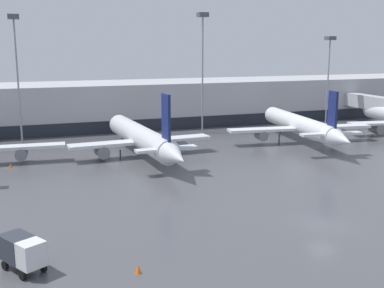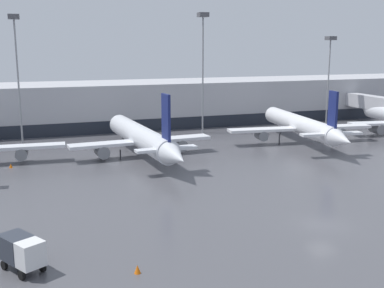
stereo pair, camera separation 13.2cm
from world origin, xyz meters
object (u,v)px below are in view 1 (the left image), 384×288
object	(u,v)px
parked_jet_0	(142,138)
traffic_cone_3	(11,166)
traffic_cone_1	(138,269)
traffic_cone_2	(174,149)
apron_light_mast_2	(203,41)
service_truck_0	(22,250)
apron_light_mast_0	(15,45)
apron_light_mast_4	(329,55)
parked_jet_4	(301,125)

from	to	relation	value
parked_jet_0	traffic_cone_3	size ratio (longest dim) A/B	58.28
parked_jet_0	traffic_cone_3	world-z (taller)	parked_jet_0
traffic_cone_1	parked_jet_0	bearing A→B (deg)	75.96
traffic_cone_1	traffic_cone_3	xyz separation A→B (m)	(-9.30, 36.15, -0.03)
traffic_cone_2	apron_light_mast_2	distance (m)	23.93
traffic_cone_2	traffic_cone_3	bearing A→B (deg)	-173.87
parked_jet_0	service_truck_0	world-z (taller)	parked_jet_0
traffic_cone_2	apron_light_mast_2	world-z (taller)	apron_light_mast_2
apron_light_mast_0	parked_jet_0	bearing A→B (deg)	-44.08
service_truck_0	apron_light_mast_4	world-z (taller)	apron_light_mast_4
parked_jet_4	apron_light_mast_2	bearing A→B (deg)	46.68
traffic_cone_3	apron_light_mast_2	world-z (taller)	apron_light_mast_2
parked_jet_4	service_truck_0	world-z (taller)	parked_jet_4
parked_jet_0	traffic_cone_2	xyz separation A→B (m)	(5.62, 1.74, -2.53)
apron_light_mast_0	apron_light_mast_2	distance (m)	32.55
parked_jet_4	apron_light_mast_4	bearing A→B (deg)	-37.88
service_truck_0	traffic_cone_2	size ratio (longest dim) A/B	6.27
parked_jet_4	traffic_cone_3	xyz separation A→B (m)	(-46.49, -1.67, -2.80)
parked_jet_0	traffic_cone_1	world-z (taller)	parked_jet_0
parked_jet_0	service_truck_0	xyz separation A→B (m)	(-17.18, -33.71, -1.28)
parked_jet_4	traffic_cone_3	size ratio (longest dim) A/B	55.56
traffic_cone_1	apron_light_mast_4	distance (m)	78.80
traffic_cone_3	traffic_cone_1	bearing A→B (deg)	-75.57
traffic_cone_2	apron_light_mast_2	xyz separation A→B (m)	(9.97, 13.83, 16.78)
traffic_cone_1	apron_light_mast_4	world-z (taller)	apron_light_mast_4
parked_jet_4	apron_light_mast_4	distance (m)	26.98
service_truck_0	traffic_cone_1	size ratio (longest dim) A/B	6.68
service_truck_0	traffic_cone_3	distance (m)	32.91
parked_jet_4	traffic_cone_3	distance (m)	46.60
parked_jet_0	traffic_cone_1	size ratio (longest dim) A/B	52.28
parked_jet_4	apron_light_mast_0	xyz separation A→B (m)	(-44.87, 15.59, 13.43)
parked_jet_4	traffic_cone_2	world-z (taller)	parked_jet_4
traffic_cone_2	apron_light_mast_0	distance (m)	31.40
service_truck_0	apron_light_mast_0	size ratio (longest dim) A/B	0.20
traffic_cone_2	parked_jet_0	bearing A→B (deg)	-162.82
service_truck_0	traffic_cone_3	xyz separation A→B (m)	(-1.38, 32.85, -1.30)
apron_light_mast_0	apron_light_mast_2	xyz separation A→B (m)	(32.53, -0.83, 0.60)
apron_light_mast_0	apron_light_mast_4	world-z (taller)	apron_light_mast_0
traffic_cone_1	apron_light_mast_0	distance (m)	56.34
service_truck_0	traffic_cone_1	world-z (taller)	service_truck_0
parked_jet_0	apron_light_mast_0	bearing A→B (deg)	42.19
parked_jet_4	traffic_cone_1	xyz separation A→B (m)	(-37.19, -37.82, -2.77)
parked_jet_4	service_truck_0	bearing A→B (deg)	134.22
traffic_cone_1	traffic_cone_2	xyz separation A→B (m)	(14.88, 38.75, 0.02)
service_truck_0	apron_light_mast_4	distance (m)	82.14
apron_light_mast_2	traffic_cone_1	bearing A→B (deg)	-115.30
traffic_cone_1	apron_light_mast_0	xyz separation A→B (m)	(-7.68, 53.41, 16.20)
parked_jet_4	apron_light_mast_4	xyz separation A→B (m)	(17.21, 17.41, 11.34)
parked_jet_4	traffic_cone_2	distance (m)	22.49
apron_light_mast_0	apron_light_mast_2	size ratio (longest dim) A/B	0.96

